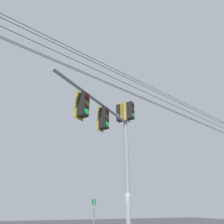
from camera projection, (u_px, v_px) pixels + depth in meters
name	position (u px, v px, depth m)	size (l,w,h in m)	color
signal_mast_assembly	(115.00, 132.00, 9.09)	(3.68, 4.34, 6.89)	gray
route_sign_primary	(94.00, 218.00, 11.62)	(0.12, 0.26, 2.42)	slate
overhead_wire_span	(103.00, 73.00, 10.42)	(9.80, 30.77, 1.20)	black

